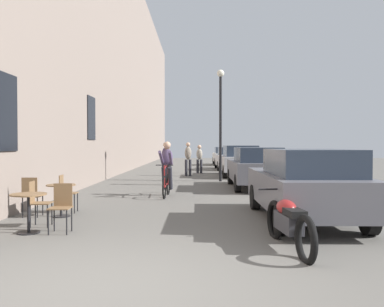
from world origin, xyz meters
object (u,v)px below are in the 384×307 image
cyclist_on_bicycle (167,170)px  parked_car_third (239,160)px  cafe_table_near (28,205)px  cafe_chair_mid_toward_street (66,191)px  parked_car_nearest (304,184)px  pedestrian_near (167,162)px  pedestrian_mid (166,159)px  cafe_chair_near_toward_street (37,200)px  pedestrian_far (188,157)px  cafe_chair_near_toward_wall (61,204)px  parked_car_fifth (224,156)px  street_lamp (221,111)px  parked_car_second (256,167)px  cafe_chair_mid_toward_wall (31,194)px  parked_car_fourth (229,158)px  parked_motorcycle (289,222)px  pedestrian_furthest (199,157)px

cyclist_on_bicycle → parked_car_third: size_ratio=0.40×
cafe_table_near → cafe_chair_mid_toward_street: 2.22m
cyclist_on_bicycle → parked_car_nearest: bearing=-52.2°
pedestrian_near → pedestrian_mid: (-0.22, 2.05, 0.05)m
cyclist_on_bicycle → cafe_chair_near_toward_street: bearing=-115.1°
cafe_chair_near_toward_street → pedestrian_far: size_ratio=0.51×
cafe_chair_near_toward_wall → parked_car_fifth: parked_car_fifth is taller
cafe_chair_mid_toward_street → parked_car_nearest: (5.37, -1.03, 0.27)m
street_lamp → parked_car_fifth: bearing=85.4°
parked_car_second → parked_car_third: size_ratio=0.96×
cafe_chair_near_toward_wall → cafe_chair_mid_toward_wall: same height
street_lamp → cyclist_on_bicycle: bearing=-111.5°
cafe_chair_near_toward_street → cafe_chair_mid_toward_wall: size_ratio=1.00×
parked_car_third → cafe_chair_near_toward_wall: bearing=-109.6°
parked_car_third → parked_car_fifth: (0.02, 11.36, -0.07)m
cafe_chair_mid_toward_wall → parked_car_fourth: size_ratio=0.22×
cafe_chair_mid_toward_wall → cyclist_on_bicycle: size_ratio=0.51×
cafe_chair_near_toward_street → parked_car_fifth: size_ratio=0.22×
cafe_chair_near_toward_wall → parked_motorcycle: bearing=-15.6°
street_lamp → parked_car_third: (1.13, 2.84, -2.29)m
pedestrian_near → parked_car_fourth: bearing=71.7°
cafe_chair_mid_toward_street → parked_motorcycle: (4.54, -3.24, -0.11)m
street_lamp → parked_car_fourth: street_lamp is taller
pedestrian_mid → parked_car_nearest: pedestrian_mid is taller
cafe_chair_mid_toward_wall → parked_car_second: 8.34m
cafe_table_near → parked_motorcycle: 4.60m
pedestrian_mid → parked_car_fifth: (3.59, 13.82, -0.23)m
parked_motorcycle → cafe_chair_mid_toward_wall: bearing=152.9°
cafe_table_near → cafe_chair_mid_toward_street: (-0.05, 2.22, -0.00)m
cafe_table_near → cyclist_on_bicycle: (2.13, 5.30, 0.29)m
street_lamp → parked_car_third: 3.82m
pedestrian_mid → parked_car_nearest: size_ratio=0.40×
cafe_chair_near_toward_wall → street_lamp: 11.17m
parked_car_nearest → parked_car_second: size_ratio=1.01×
cafe_table_near → street_lamp: 11.43m
pedestrian_far → parked_motorcycle: pedestrian_far is taller
pedestrian_furthest → street_lamp: size_ratio=0.33×
cyclist_on_bicycle → parked_car_second: bearing=35.6°
cafe_table_near → parked_car_second: bearing=55.1°
pedestrian_far → parked_car_second: (2.62, -5.70, -0.19)m
parked_car_nearest → parked_motorcycle: (-0.84, -2.20, -0.38)m
pedestrian_near → parked_car_second: (3.35, -1.14, -0.13)m
cafe_chair_near_toward_wall → parked_motorcycle: size_ratio=0.42×
cyclist_on_bicycle → parked_car_second: 3.84m
pedestrian_mid → street_lamp: street_lamp is taller
parked_motorcycle → street_lamp: bearing=91.9°
cafe_chair_near_toward_wall → cafe_chair_mid_toward_wall: (-1.19, 1.52, 0.00)m
pedestrian_furthest → parked_motorcycle: bearing=-85.6°
parked_car_nearest → parked_car_fifth: size_ratio=1.06×
pedestrian_mid → pedestrian_furthest: bearing=71.3°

